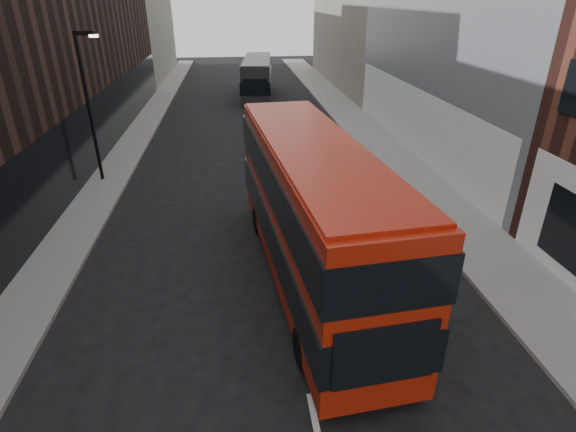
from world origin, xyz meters
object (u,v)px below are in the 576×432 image
object	(u,v)px
car_c	(272,130)
red_bus	(312,208)
car_b	(270,142)
street_lamp	(89,99)
grey_bus	(257,77)
car_a	(336,172)

from	to	relation	value
car_c	red_bus	bearing A→B (deg)	-87.88
car_b	car_c	bearing A→B (deg)	76.37
street_lamp	car_c	distance (m)	11.58
street_lamp	grey_bus	distance (m)	22.49
car_b	car_a	bearing A→B (deg)	-70.10
grey_bus	car_a	size ratio (longest dim) A/B	2.40
street_lamp	red_bus	xyz separation A→B (m)	(9.02, -9.94, -1.55)
grey_bus	car_b	bearing A→B (deg)	-85.58
grey_bus	red_bus	bearing A→B (deg)	-84.79
red_bus	car_a	distance (m)	8.47
street_lamp	car_a	world-z (taller)	street_lamp
car_b	car_c	size ratio (longest dim) A/B	0.83
red_bus	car_a	xyz separation A→B (m)	(2.56, 7.86, -1.86)
car_b	car_c	world-z (taller)	car_c
red_bus	car_b	distance (m)	13.89
car_b	red_bus	bearing A→B (deg)	-94.50
car_a	car_c	distance (m)	8.63
red_bus	car_b	size ratio (longest dim) A/B	3.03
red_bus	car_b	bearing A→B (deg)	85.62
car_c	car_b	bearing A→B (deg)	-95.65
red_bus	car_b	world-z (taller)	red_bus
street_lamp	grey_bus	world-z (taller)	street_lamp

